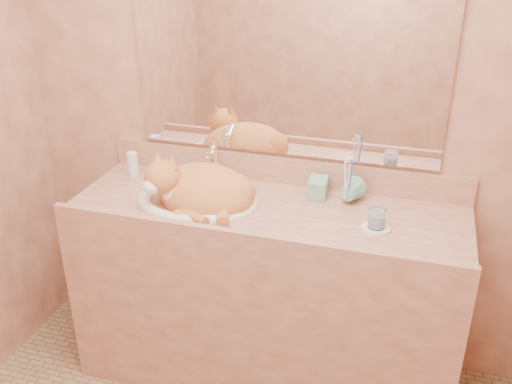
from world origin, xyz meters
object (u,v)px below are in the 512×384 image
(soap_dispenser, at_px, (316,183))
(water_glass, at_px, (377,218))
(toothbrush_cup, at_px, (347,196))
(sink_basin, at_px, (197,184))
(cat, at_px, (199,188))
(vanity_counter, at_px, (266,295))

(soap_dispenser, height_order, water_glass, soap_dispenser)
(toothbrush_cup, bearing_deg, soap_dispenser, 178.48)
(soap_dispenser, xyz_separation_m, toothbrush_cup, (0.13, -0.00, -0.04))
(sink_basin, xyz_separation_m, cat, (0.02, -0.02, -0.01))
(sink_basin, distance_m, soap_dispenser, 0.49)
(water_glass, bearing_deg, toothbrush_cup, 130.65)
(sink_basin, height_order, toothbrush_cup, sink_basin)
(toothbrush_cup, distance_m, water_glass, 0.21)
(sink_basin, height_order, cat, cat)
(vanity_counter, height_order, sink_basin, sink_basin)
(cat, relative_size, toothbrush_cup, 4.25)
(sink_basin, distance_m, water_glass, 0.73)
(cat, bearing_deg, toothbrush_cup, 29.04)
(cat, relative_size, soap_dispenser, 2.48)
(vanity_counter, distance_m, water_glass, 0.65)
(cat, distance_m, water_glass, 0.72)
(toothbrush_cup, height_order, water_glass, toothbrush_cup)
(vanity_counter, height_order, cat, cat)
(vanity_counter, height_order, water_glass, water_glass)
(vanity_counter, bearing_deg, soap_dispenser, 33.25)
(cat, distance_m, toothbrush_cup, 0.60)
(vanity_counter, distance_m, soap_dispenser, 0.55)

